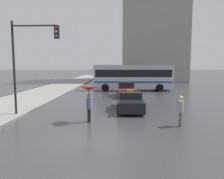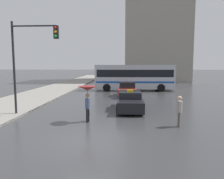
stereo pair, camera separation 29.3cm
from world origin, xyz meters
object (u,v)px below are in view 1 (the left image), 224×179
object	(u,v)px
sedan_red	(126,90)
pedestrian_with_umbrella	(89,93)
traffic_light	(31,52)
taxi	(130,101)
pedestrian_man	(181,108)
city_bus	(133,76)

from	to	relation	value
sedan_red	pedestrian_with_umbrella	world-z (taller)	pedestrian_with_umbrella
sedan_red	traffic_light	xyz separation A→B (m)	(-6.27, -9.21, 3.46)
taxi	sedan_red	xyz separation A→B (m)	(-0.12, 6.96, 0.05)
pedestrian_man	traffic_light	distance (m)	9.68
city_bus	sedan_red	bearing A→B (deg)	168.94
pedestrian_man	taxi	bearing A→B (deg)	-134.31
city_bus	traffic_light	xyz separation A→B (m)	(-7.23, -14.84, 2.30)
city_bus	traffic_light	world-z (taller)	traffic_light
sedan_red	traffic_light	size ratio (longest dim) A/B	0.72
taxi	pedestrian_with_umbrella	xyz separation A→B (m)	(-2.53, -3.66, 1.09)
pedestrian_with_umbrella	pedestrian_man	xyz separation A→B (m)	(5.05, -0.67, -0.73)
city_bus	pedestrian_man	bearing A→B (deg)	-175.69
pedestrian_man	sedan_red	bearing A→B (deg)	-151.37
sedan_red	city_bus	size ratio (longest dim) A/B	0.43
taxi	city_bus	distance (m)	12.68
city_bus	pedestrian_with_umbrella	size ratio (longest dim) A/B	4.84
pedestrian_man	traffic_light	xyz separation A→B (m)	(-8.91, 2.07, 3.16)
city_bus	pedestrian_man	xyz separation A→B (m)	(1.68, -16.92, -0.85)
pedestrian_with_umbrella	pedestrian_man	bearing A→B (deg)	-86.76
taxi	city_bus	bearing A→B (deg)	-93.83
taxi	pedestrian_man	world-z (taller)	pedestrian_man
sedan_red	traffic_light	distance (m)	11.67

